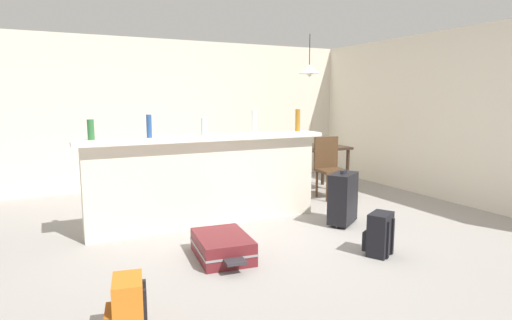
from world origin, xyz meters
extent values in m
cube|color=gray|center=(0.00, 0.00, -0.03)|extent=(13.00, 13.00, 0.05)
cube|color=silver|center=(0.00, 3.05, 1.25)|extent=(6.60, 0.10, 2.50)
cube|color=silver|center=(3.05, 0.30, 1.25)|extent=(0.10, 6.00, 2.50)
cube|color=silver|center=(-0.59, 0.46, 0.52)|extent=(2.80, 0.20, 1.03)
cube|color=white|center=(-0.59, 0.46, 1.06)|extent=(2.96, 0.40, 0.05)
cylinder|color=#2D6B38|center=(-1.86, 0.54, 1.19)|extent=(0.07, 0.07, 0.22)
cylinder|color=#284C89|center=(-1.25, 0.51, 1.21)|extent=(0.06, 0.06, 0.26)
cylinder|color=silver|center=(-0.60, 0.54, 1.19)|extent=(0.07, 0.07, 0.21)
cylinder|color=silver|center=(0.05, 0.53, 1.23)|extent=(0.06, 0.06, 0.29)
cylinder|color=#9E661E|center=(0.71, 0.56, 1.23)|extent=(0.06, 0.06, 0.29)
cube|color=#332319|center=(1.56, 1.50, 0.72)|extent=(1.10, 0.80, 0.04)
cylinder|color=#332319|center=(1.07, 1.16, 0.35)|extent=(0.06, 0.06, 0.70)
cylinder|color=#332319|center=(2.05, 1.16, 0.35)|extent=(0.06, 0.06, 0.70)
cylinder|color=#332319|center=(1.07, 1.84, 0.35)|extent=(0.06, 0.06, 0.70)
cylinder|color=#332319|center=(2.05, 1.84, 0.35)|extent=(0.06, 0.06, 0.70)
cube|color=#4C331E|center=(1.55, 0.92, 0.43)|extent=(0.44, 0.44, 0.04)
cube|color=#4C331E|center=(1.57, 1.10, 0.69)|extent=(0.40, 0.08, 0.48)
cylinder|color=#4C331E|center=(1.38, 0.78, 0.21)|extent=(0.04, 0.04, 0.41)
cylinder|color=#4C331E|center=(1.69, 0.74, 0.21)|extent=(0.04, 0.04, 0.41)
cylinder|color=#4C331E|center=(1.41, 1.10, 0.21)|extent=(0.04, 0.04, 0.41)
cylinder|color=#4C331E|center=(1.73, 1.06, 0.21)|extent=(0.04, 0.04, 0.41)
cylinder|color=black|center=(1.48, 1.46, 2.26)|extent=(0.01, 0.01, 0.48)
cone|color=white|center=(1.48, 1.46, 1.97)|extent=(0.34, 0.34, 0.14)
sphere|color=white|center=(1.48, 1.46, 1.89)|extent=(0.07, 0.07, 0.07)
cube|color=maroon|center=(-0.83, -0.58, 0.11)|extent=(0.55, 0.73, 0.22)
cube|color=gray|center=(-0.83, -0.58, 0.11)|extent=(0.56, 0.74, 0.02)
cube|color=#2D2D33|center=(-0.88, -0.99, 0.11)|extent=(0.19, 0.16, 0.02)
cube|color=orange|center=(-1.89, -1.65, 0.21)|extent=(0.23, 0.31, 0.42)
cube|color=black|center=(-1.78, -1.60, 0.19)|extent=(0.03, 0.04, 0.36)
cube|color=black|center=(-1.80, -1.74, 0.19)|extent=(0.03, 0.04, 0.36)
cube|color=black|center=(0.87, -0.23, 0.33)|extent=(0.50, 0.44, 0.60)
cylinder|color=black|center=(0.71, -0.34, 0.03)|extent=(0.07, 0.06, 0.06)
cylinder|color=black|center=(1.03, -0.13, 0.03)|extent=(0.07, 0.06, 0.06)
cube|color=#232328|center=(0.87, -0.23, 0.65)|extent=(0.14, 0.11, 0.04)
cube|color=black|center=(0.57, -1.20, 0.21)|extent=(0.33, 0.29, 0.42)
cube|color=black|center=(0.52, -1.11, 0.14)|extent=(0.22, 0.16, 0.19)
cube|color=black|center=(0.68, -1.26, 0.19)|extent=(0.04, 0.04, 0.36)
cube|color=black|center=(0.56, -1.32, 0.19)|extent=(0.04, 0.04, 0.36)
camera|label=1|loc=(-2.27, -4.22, 1.53)|focal=29.69mm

